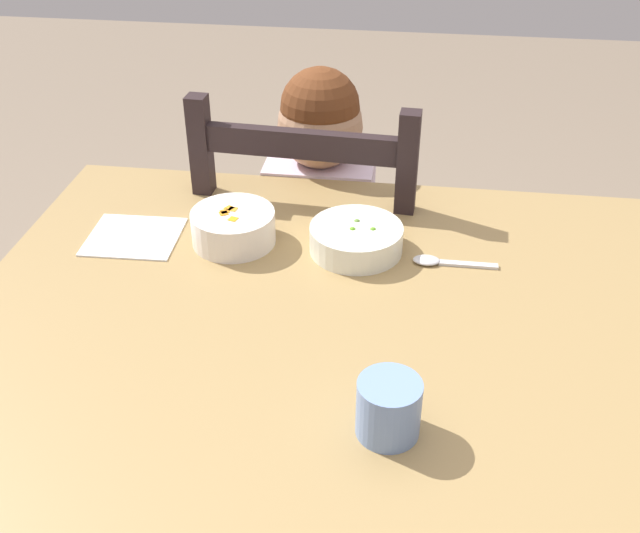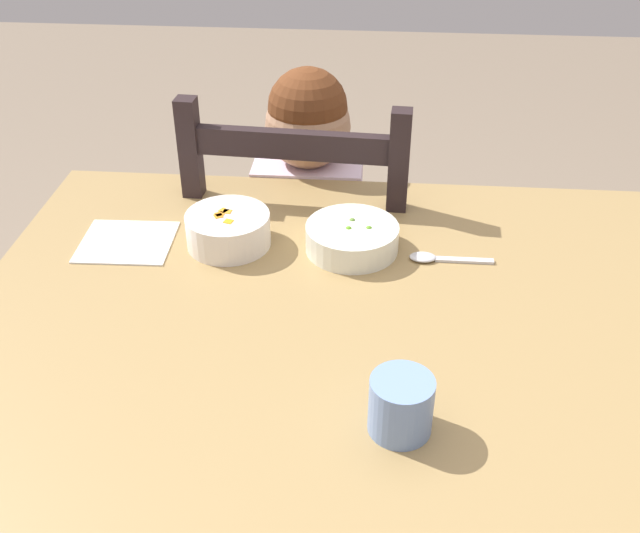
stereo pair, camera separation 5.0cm
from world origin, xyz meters
name	(u,v)px [view 2 (the right image)]	position (x,y,z in m)	size (l,w,h in m)	color
dining_table	(356,376)	(0.00, 0.00, 0.63)	(1.18, 0.87, 0.75)	#9A7C4C
dining_chair	(307,290)	(-0.13, 0.48, 0.45)	(0.45, 0.45, 0.94)	black
child_figure	(307,223)	(-0.12, 0.48, 0.62)	(0.32, 0.31, 0.94)	silver
bowl_of_peas	(352,237)	(-0.02, 0.19, 0.77)	(0.15, 0.15, 0.05)	white
bowl_of_carrots	(228,229)	(-0.23, 0.19, 0.78)	(0.14, 0.14, 0.06)	white
spoon	(435,258)	(0.12, 0.16, 0.75)	(0.14, 0.03, 0.01)	silver
drinking_cup	(401,405)	(0.06, -0.22, 0.78)	(0.08, 0.08, 0.08)	#7192CC
paper_napkin	(127,242)	(-0.40, 0.18, 0.75)	(0.15, 0.14, 0.00)	white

